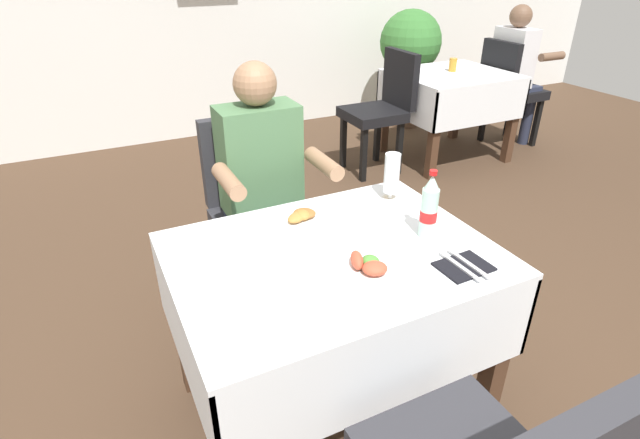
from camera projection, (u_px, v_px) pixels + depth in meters
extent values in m
plane|color=#473323|center=(367.00, 416.00, 2.01)|extent=(11.00, 11.00, 0.00)
cube|color=white|center=(333.00, 255.00, 1.71)|extent=(1.10, 0.83, 0.02)
cube|color=white|center=(395.00, 369.00, 1.47)|extent=(1.10, 0.02, 0.32)
cube|color=white|center=(288.00, 242.00, 2.12)|extent=(1.10, 0.02, 0.32)
cube|color=white|center=(182.00, 340.00, 1.58)|extent=(0.02, 0.83, 0.32)
cube|color=white|center=(451.00, 258.00, 2.00)|extent=(0.02, 0.83, 0.32)
cube|color=#472D1E|center=(496.00, 357.00, 1.80)|extent=(0.07, 0.07, 0.73)
cube|color=#472D1E|center=(182.00, 319.00, 1.98)|extent=(0.07, 0.07, 0.73)
cube|color=#472D1E|center=(388.00, 260.00, 2.36)|extent=(0.07, 0.07, 0.73)
cube|color=#2D2D33|center=(264.00, 226.00, 2.40)|extent=(0.44, 0.44, 0.08)
cube|color=#2D2D33|center=(244.00, 159.00, 2.47)|extent=(0.42, 0.06, 0.44)
cube|color=black|center=(246.00, 299.00, 2.32)|extent=(0.04, 0.04, 0.45)
cube|color=black|center=(311.00, 280.00, 2.46)|extent=(0.04, 0.04, 0.45)
cube|color=black|center=(225.00, 263.00, 2.59)|extent=(0.04, 0.04, 0.45)
cube|color=black|center=(285.00, 248.00, 2.72)|extent=(0.04, 0.04, 0.45)
cylinder|color=#282D42|center=(269.00, 297.00, 2.34)|extent=(0.10, 0.10, 0.45)
cylinder|color=#282D42|center=(299.00, 288.00, 2.40)|extent=(0.10, 0.10, 0.45)
cube|color=#282D42|center=(269.00, 226.00, 2.36)|extent=(0.34, 0.36, 0.12)
cube|color=#4C754C|center=(260.00, 159.00, 2.27)|extent=(0.36, 0.20, 0.50)
sphere|color=#997051|center=(255.00, 84.00, 2.11)|extent=(0.19, 0.19, 0.19)
cylinder|color=#997051|center=(229.00, 181.00, 2.00)|extent=(0.07, 0.26, 0.07)
cylinder|color=#997051|center=(324.00, 163.00, 2.16)|extent=(0.07, 0.26, 0.07)
cube|color=white|center=(371.00, 268.00, 1.61)|extent=(0.22, 0.22, 0.01)
ellipsoid|color=#4C8E38|center=(370.00, 261.00, 1.60)|extent=(0.07, 0.07, 0.04)
ellipsoid|color=#C14C33|center=(375.00, 268.00, 1.56)|extent=(0.10, 0.09, 0.04)
ellipsoid|color=#C14C33|center=(357.00, 260.00, 1.60)|extent=(0.07, 0.10, 0.05)
cube|color=white|center=(304.00, 224.00, 1.87)|extent=(0.24, 0.24, 0.01)
ellipsoid|color=#99602D|center=(304.00, 213.00, 1.90)|extent=(0.12, 0.12, 0.03)
ellipsoid|color=#B77A38|center=(297.00, 217.00, 1.88)|extent=(0.11, 0.10, 0.03)
ellipsoid|color=#B77A38|center=(302.00, 215.00, 1.89)|extent=(0.06, 0.07, 0.03)
cylinder|color=white|center=(390.00, 199.00, 2.07)|extent=(0.07, 0.07, 0.01)
cylinder|color=white|center=(390.00, 195.00, 2.06)|extent=(0.02, 0.02, 0.03)
cylinder|color=white|center=(392.00, 173.00, 2.02)|extent=(0.06, 0.06, 0.16)
cylinder|color=#C68928|center=(391.00, 183.00, 2.04)|extent=(0.06, 0.06, 0.08)
cylinder|color=silver|center=(429.00, 213.00, 1.76)|extent=(0.06, 0.06, 0.19)
cylinder|color=red|center=(428.00, 215.00, 1.77)|extent=(0.06, 0.06, 0.04)
cone|color=silver|center=(432.00, 182.00, 1.71)|extent=(0.05, 0.05, 0.05)
cylinder|color=red|center=(433.00, 173.00, 1.69)|extent=(0.03, 0.03, 0.02)
cube|color=black|center=(464.00, 266.00, 1.62)|extent=(0.17, 0.14, 0.01)
cube|color=silver|center=(460.00, 266.00, 1.61)|extent=(0.02, 0.19, 0.01)
cube|color=silver|center=(468.00, 263.00, 1.63)|extent=(0.02, 0.19, 0.01)
cube|color=white|center=(452.00, 74.00, 4.21)|extent=(0.96, 0.84, 0.02)
cube|color=white|center=(483.00, 106.00, 3.96)|extent=(0.96, 0.02, 0.32)
cube|color=white|center=(421.00, 84.00, 4.62)|extent=(0.96, 0.02, 0.32)
cube|color=white|center=(405.00, 100.00, 4.11)|extent=(0.02, 0.84, 0.32)
cube|color=white|center=(491.00, 88.00, 4.47)|extent=(0.02, 0.84, 0.32)
cube|color=#472D1E|center=(434.00, 136.00, 3.94)|extent=(0.07, 0.07, 0.73)
cube|color=#472D1E|center=(512.00, 122.00, 4.26)|extent=(0.07, 0.07, 0.73)
cube|color=#472D1E|center=(385.00, 112.00, 4.51)|extent=(0.07, 0.07, 0.73)
cube|color=#472D1E|center=(457.00, 101.00, 4.83)|extent=(0.07, 0.07, 0.73)
cube|color=black|center=(372.00, 114.00, 4.03)|extent=(0.44, 0.44, 0.08)
cube|color=black|center=(400.00, 79.00, 4.00)|extent=(0.06, 0.42, 0.44)
cube|color=black|center=(343.00, 142.00, 4.22)|extent=(0.04, 0.04, 0.45)
cube|color=black|center=(364.00, 155.00, 3.95)|extent=(0.04, 0.04, 0.45)
cube|color=black|center=(377.00, 136.00, 4.35)|extent=(0.04, 0.04, 0.45)
cube|color=black|center=(399.00, 149.00, 4.09)|extent=(0.04, 0.04, 0.45)
cube|color=black|center=(515.00, 93.00, 4.63)|extent=(0.44, 0.44, 0.08)
cube|color=black|center=(499.00, 67.00, 4.41)|extent=(0.06, 0.42, 0.44)
cube|color=black|center=(536.00, 123.00, 4.69)|extent=(0.04, 0.04, 0.45)
cube|color=black|center=(510.00, 114.00, 4.96)|extent=(0.04, 0.04, 0.45)
cube|color=black|center=(509.00, 128.00, 4.56)|extent=(0.04, 0.04, 0.45)
cube|color=black|center=(484.00, 118.00, 4.82)|extent=(0.04, 0.04, 0.45)
cylinder|color=#282D42|center=(527.00, 121.00, 4.75)|extent=(0.10, 0.10, 0.45)
cylinder|color=#282D42|center=(514.00, 116.00, 4.87)|extent=(0.10, 0.10, 0.45)
cube|color=#282D42|center=(514.00, 91.00, 4.61)|extent=(0.36, 0.34, 0.12)
cube|color=silver|center=(513.00, 57.00, 4.43)|extent=(0.20, 0.36, 0.50)
sphere|color=brown|center=(521.00, 16.00, 4.27)|extent=(0.19, 0.19, 0.19)
cylinder|color=brown|center=(552.00, 56.00, 4.34)|extent=(0.26, 0.07, 0.07)
cylinder|color=brown|center=(515.00, 49.00, 4.68)|extent=(0.26, 0.07, 0.07)
cylinder|color=#C68928|center=(453.00, 65.00, 4.23)|extent=(0.06, 0.06, 0.11)
cylinder|color=brown|center=(405.00, 111.00, 5.32)|extent=(0.32, 0.32, 0.28)
cylinder|color=brown|center=(407.00, 83.00, 5.18)|extent=(0.05, 0.05, 0.33)
sphere|color=#387533|center=(411.00, 42.00, 4.98)|extent=(0.62, 0.62, 0.62)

